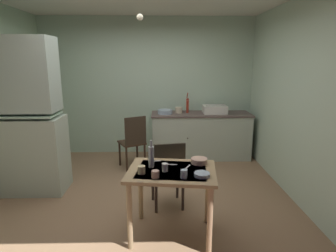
{
  "coord_description": "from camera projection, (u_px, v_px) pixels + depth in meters",
  "views": [
    {
      "loc": [
        0.27,
        -3.63,
        1.88
      ],
      "look_at": [
        0.35,
        0.04,
        1.01
      ],
      "focal_mm": 30.17,
      "sensor_mm": 36.0,
      "label": 1
    }
  ],
  "objects": [
    {
      "name": "dining_table",
      "position": [
        172.0,
        181.0,
        2.97
      ],
      "size": [
        0.99,
        0.79,
        0.75
      ],
      "color": "tan",
      "rests_on": "ground"
    },
    {
      "name": "serving_bowl_wide",
      "position": [
        202.0,
        175.0,
        2.78
      ],
      "size": [
        0.16,
        0.16,
        0.04
      ],
      "primitive_type": "cylinder",
      "color": "#9EB2C6",
      "rests_on": "dining_table"
    },
    {
      "name": "teaspoon_near_bowl",
      "position": [
        170.0,
        165.0,
        3.08
      ],
      "size": [
        0.15,
        0.03,
        0.0
      ],
      "primitive_type": "cube",
      "rotation": [
        0.0,
        0.0,
        6.2
      ],
      "color": "beige",
      "rests_on": "dining_table"
    },
    {
      "name": "teacup_mint",
      "position": [
        141.0,
        170.0,
        2.84
      ],
      "size": [
        0.08,
        0.08,
        0.08
      ],
      "primitive_type": "cylinder",
      "color": "beige",
      "rests_on": "dining_table"
    },
    {
      "name": "teaspoon_by_cup",
      "position": [
        156.0,
        161.0,
        3.19
      ],
      "size": [
        0.13,
        0.06,
        0.0
      ],
      "primitive_type": "cube",
      "rotation": [
        0.0,
        0.0,
        3.46
      ],
      "color": "beige",
      "rests_on": "dining_table"
    },
    {
      "name": "sink_basin",
      "position": [
        215.0,
        109.0,
        5.38
      ],
      "size": [
        0.44,
        0.34,
        0.15
      ],
      "color": "white",
      "rests_on": "counter_cabinet"
    },
    {
      "name": "hutch_cabinet",
      "position": [
        29.0,
        122.0,
        3.94
      ],
      "size": [
        0.91,
        0.53,
        2.18
      ],
      "color": "#ADBAA8",
      "rests_on": "ground"
    },
    {
      "name": "mixing_bowl_counter",
      "position": [
        165.0,
        112.0,
        5.32
      ],
      "size": [
        0.28,
        0.28,
        0.08
      ],
      "primitive_type": "cylinder",
      "color": "#9EB2C6",
      "rests_on": "counter_cabinet"
    },
    {
      "name": "wall_back",
      "position": [
        148.0,
        87.0,
        5.63
      ],
      "size": [
        4.22,
        0.1,
        2.68
      ],
      "primitive_type": "cube",
      "color": "#B1CDB4",
      "rests_on": "ground"
    },
    {
      "name": "hand_pump",
      "position": [
        188.0,
        104.0,
        5.39
      ],
      "size": [
        0.05,
        0.27,
        0.39
      ],
      "color": "maroon",
      "rests_on": "counter_cabinet"
    },
    {
      "name": "ground_plane",
      "position": [
        143.0,
        197.0,
        3.96
      ],
      "size": [
        5.12,
        5.12,
        0.0
      ],
      "primitive_type": "plane",
      "color": "#88694C"
    },
    {
      "name": "mug_tall",
      "position": [
        184.0,
        174.0,
        2.73
      ],
      "size": [
        0.07,
        0.07,
        0.09
      ],
      "primitive_type": "cylinder",
      "color": "#9EB2C6",
      "rests_on": "dining_table"
    },
    {
      "name": "stoneware_crock",
      "position": [
        179.0,
        110.0,
        5.41
      ],
      "size": [
        0.14,
        0.14,
        0.11
      ],
      "primitive_type": "cylinder",
      "color": "beige",
      "rests_on": "counter_cabinet"
    },
    {
      "name": "wall_right",
      "position": [
        302.0,
        102.0,
        3.69
      ],
      "size": [
        0.1,
        4.07,
        2.68
      ],
      "primitive_type": "cube",
      "color": "#B4CCB4",
      "rests_on": "ground"
    },
    {
      "name": "pendant_bulb",
      "position": [
        140.0,
        17.0,
        3.46
      ],
      "size": [
        0.08,
        0.08,
        0.08
      ],
      "primitive_type": "sphere",
      "color": "#F9EFCC"
    },
    {
      "name": "soup_bowl_small",
      "position": [
        199.0,
        161.0,
        3.12
      ],
      "size": [
        0.18,
        0.18,
        0.06
      ],
      "primitive_type": "cylinder",
      "color": "tan",
      "rests_on": "dining_table"
    },
    {
      "name": "chair_by_counter",
      "position": [
        133.0,
        141.0,
        4.9
      ],
      "size": [
        0.54,
        0.54,
        0.94
      ],
      "color": "#372418",
      "rests_on": "ground"
    },
    {
      "name": "table_knife",
      "position": [
        186.0,
        168.0,
        2.98
      ],
      "size": [
        0.11,
        0.2,
        0.0
      ],
      "primitive_type": "cube",
      "rotation": [
        0.0,
        0.0,
        4.27
      ],
      "color": "silver",
      "rests_on": "dining_table"
    },
    {
      "name": "chair_far_side",
      "position": [
        168.0,
        173.0,
        3.56
      ],
      "size": [
        0.46,
        0.46,
        0.9
      ],
      "color": "#30241D",
      "rests_on": "ground"
    },
    {
      "name": "counter_cabinet",
      "position": [
        200.0,
        135.0,
        5.49
      ],
      "size": [
        1.89,
        0.64,
        0.87
      ],
      "color": "#ADBAA8",
      "rests_on": "ground"
    },
    {
      "name": "glass_bottle",
      "position": [
        151.0,
        156.0,
        2.99
      ],
      "size": [
        0.06,
        0.06,
        0.3
      ],
      "color": "#B7BCC1",
      "rests_on": "dining_table"
    },
    {
      "name": "mug_dark",
      "position": [
        155.0,
        174.0,
        2.74
      ],
      "size": [
        0.08,
        0.08,
        0.07
      ],
      "primitive_type": "cylinder",
      "color": "tan",
      "rests_on": "dining_table"
    },
    {
      "name": "teacup_cream",
      "position": [
        165.0,
        167.0,
        2.9
      ],
      "size": [
        0.06,
        0.06,
        0.08
      ],
      "primitive_type": "cylinder",
      "color": "white",
      "rests_on": "dining_table"
    }
  ]
}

